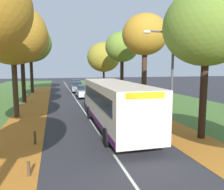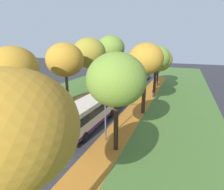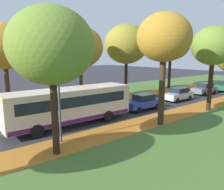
# 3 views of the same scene
# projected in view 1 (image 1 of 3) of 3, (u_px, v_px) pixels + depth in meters

# --- Properties ---
(leaf_litter_left) EXTENTS (2.80, 60.00, 0.00)m
(leaf_litter_left) POSITION_uv_depth(u_px,v_px,m) (25.00, 125.00, 15.14)
(leaf_litter_left) COLOR #B26B23
(leaf_litter_left) RESTS_ON grass_verge_left
(grass_verge_right) EXTENTS (12.00, 90.00, 0.01)m
(grass_verge_right) POSITION_uv_depth(u_px,v_px,m) (163.00, 103.00, 24.40)
(grass_verge_right) COLOR #476B2D
(grass_verge_right) RESTS_ON ground
(leaf_litter_right) EXTENTS (2.80, 60.00, 0.00)m
(leaf_litter_right) POSITION_uv_depth(u_px,v_px,m) (147.00, 117.00, 17.48)
(leaf_litter_right) COLOR #B26B23
(leaf_litter_right) RESTS_ON grass_verge_right
(road_centre_line) EXTENTS (0.12, 80.00, 0.01)m
(road_centre_line) POSITION_uv_depth(u_px,v_px,m) (81.00, 107.00, 22.06)
(road_centre_line) COLOR silver
(road_centre_line) RESTS_ON ground
(tree_left_mid) EXTENTS (5.26, 5.26, 8.87)m
(tree_left_mid) POSITION_uv_depth(u_px,v_px,m) (12.00, 34.00, 16.65)
(tree_left_mid) COLOR #422D1E
(tree_left_mid) RESTS_ON ground
(tree_left_far) EXTENTS (5.95, 5.95, 9.74)m
(tree_left_far) POSITION_uv_depth(u_px,v_px,m) (21.00, 39.00, 23.66)
(tree_left_far) COLOR black
(tree_left_far) RESTS_ON ground
(tree_left_distant) EXTENTS (6.37, 6.37, 10.45)m
(tree_left_distant) POSITION_uv_depth(u_px,v_px,m) (30.00, 43.00, 33.10)
(tree_left_distant) COLOR black
(tree_left_distant) RESTS_ON ground
(tree_right_near) EXTENTS (4.64, 4.64, 8.19)m
(tree_right_near) POSITION_uv_depth(u_px,v_px,m) (207.00, 27.00, 11.56)
(tree_right_near) COLOR black
(tree_right_near) RESTS_ON ground
(tree_right_mid) EXTENTS (4.21, 4.21, 8.85)m
(tree_right_mid) POSITION_uv_depth(u_px,v_px,m) (145.00, 35.00, 20.17)
(tree_right_mid) COLOR #382619
(tree_right_mid) RESTS_ON ground
(tree_right_far) EXTENTS (4.22, 4.22, 8.40)m
(tree_right_far) POSITION_uv_depth(u_px,v_px,m) (122.00, 47.00, 27.45)
(tree_right_far) COLOR black
(tree_right_far) RESTS_ON ground
(tree_right_distant) EXTENTS (5.25, 5.25, 7.93)m
(tree_right_distant) POSITION_uv_depth(u_px,v_px,m) (104.00, 57.00, 34.82)
(tree_right_distant) COLOR #382619
(tree_right_distant) RESTS_ON ground
(bollard_third) EXTENTS (0.12, 0.12, 0.56)m
(bollard_third) POSITION_uv_depth(u_px,v_px,m) (29.00, 169.00, 7.95)
(bollard_third) COLOR #4C3823
(bollard_third) RESTS_ON ground
(bollard_fourth) EXTENTS (0.12, 0.12, 0.70)m
(bollard_fourth) POSITION_uv_depth(u_px,v_px,m) (35.00, 138.00, 11.25)
(bollard_fourth) COLOR #4C3823
(bollard_fourth) RESTS_ON ground
(streetlamp_right) EXTENTS (1.89, 0.28, 6.00)m
(streetlamp_right) POSITION_uv_depth(u_px,v_px,m) (167.00, 71.00, 12.34)
(streetlamp_right) COLOR #47474C
(streetlamp_right) RESTS_ON ground
(bus) EXTENTS (2.78, 10.44, 2.98)m
(bus) POSITION_uv_depth(u_px,v_px,m) (114.00, 102.00, 14.13)
(bus) COLOR beige
(bus) RESTS_ON ground
(car_blue_lead) EXTENTS (1.84, 4.23, 1.62)m
(car_blue_lead) POSITION_uv_depth(u_px,v_px,m) (95.00, 98.00, 22.21)
(car_blue_lead) COLOR #233D9E
(car_blue_lead) RESTS_ON ground
(car_silver_following) EXTENTS (1.79, 4.20, 1.62)m
(car_silver_following) POSITION_uv_depth(u_px,v_px,m) (83.00, 91.00, 28.55)
(car_silver_following) COLOR #B7BABF
(car_silver_following) RESTS_ON ground
(car_grey_third_in_line) EXTENTS (1.91, 4.26, 1.62)m
(car_grey_third_in_line) POSITION_uv_depth(u_px,v_px,m) (77.00, 87.00, 34.89)
(car_grey_third_in_line) COLOR slate
(car_grey_third_in_line) RESTS_ON ground
(car_green_fourth_in_line) EXTENTS (1.79, 4.20, 1.62)m
(car_green_fourth_in_line) POSITION_uv_depth(u_px,v_px,m) (76.00, 84.00, 40.40)
(car_green_fourth_in_line) COLOR #1E6038
(car_green_fourth_in_line) RESTS_ON ground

